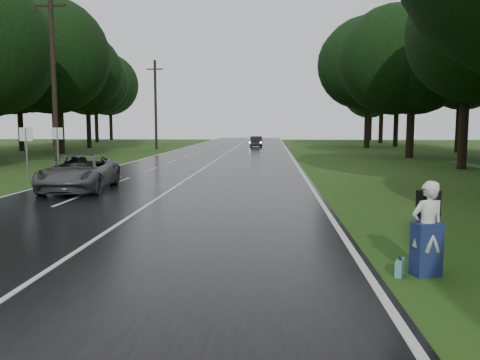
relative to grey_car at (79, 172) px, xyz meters
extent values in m
plane|color=#284915|center=(3.71, -10.76, -0.76)|extent=(160.00, 160.00, 0.00)
cube|color=black|center=(3.71, 9.24, -0.74)|extent=(12.00, 140.00, 0.04)
cube|color=silver|center=(3.71, 9.24, -0.71)|extent=(0.12, 140.00, 0.01)
imported|color=#494B4E|center=(0.00, 0.00, 0.00)|extent=(2.87, 5.38, 1.44)
imported|color=black|center=(6.03, 38.57, -0.08)|extent=(1.63, 3.96, 1.28)
imported|color=silver|center=(10.56, -10.50, 0.10)|extent=(0.72, 0.58, 1.71)
cube|color=navy|center=(10.56, -10.50, -0.28)|extent=(0.55, 0.45, 0.96)
cube|color=black|center=(10.63, -10.26, 0.47)|extent=(0.43, 0.31, 0.55)
cube|color=teal|center=(10.09, -10.54, -0.61)|extent=(0.26, 0.42, 0.29)
camera|label=1|loc=(7.76, -19.16, 1.93)|focal=36.31mm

